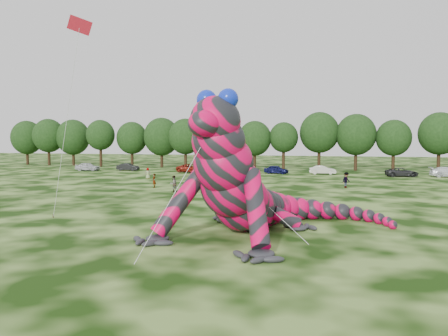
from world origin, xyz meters
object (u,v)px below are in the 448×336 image
tree_6 (186,143)px  tree_9 (284,146)px  inflatable_gecko (250,163)px  car_0 (88,167)px  flying_kite (78,39)px  tree_2 (73,143)px  tree_13 (439,142)px  tree_7 (224,144)px  spectator_0 (154,181)px  car_3 (221,168)px  spectator_1 (174,184)px  tree_4 (132,144)px  car_1 (128,167)px  car_5 (323,170)px  spectator_5 (236,189)px  spectator_2 (346,180)px  tree_3 (101,143)px  car_2 (191,168)px  tree_8 (255,145)px  spectator_4 (148,173)px  tree_0 (27,143)px  tree_10 (319,141)px  tree_12 (393,146)px  car_6 (402,172)px  tree_5 (162,142)px  tree_11 (356,142)px

tree_6 → tree_9: 18.64m
inflatable_gecko → car_0: bearing=147.0°
flying_kite → tree_2: 67.02m
tree_6 → car_0: 18.42m
tree_13 → tree_7: bearing=-179.5°
tree_2 → spectator_0: (32.42, -34.21, -3.98)m
car_3 → spectator_1: (1.62, -27.34, 0.14)m
tree_4 → tree_7: tree_7 is taller
car_1 → car_5: size_ratio=0.94×
spectator_5 → spectator_2: size_ratio=1.03×
spectator_5 → spectator_1: size_ratio=1.05×
tree_3 → spectator_2: 54.36m
tree_2 → tree_7: size_ratio=1.02×
car_1 → car_2: bearing=-95.5°
flying_kite → tree_8: size_ratio=1.57×
car_0 → spectator_5: 43.94m
spectator_4 → spectator_1: spectator_1 is taller
tree_7 → tree_8: (5.86, 0.18, -0.27)m
spectator_5 → car_5: bearing=-91.8°
tree_8 → spectator_4: size_ratio=5.64×
spectator_5 → tree_0: bearing=-25.2°
tree_9 → spectator_4: bearing=-126.9°
car_3 → tree_3: bearing=70.0°
tree_7 → tree_8: 5.87m
tree_10 → car_1: size_ratio=2.67×
tree_13 → spectator_2: 31.86m
tree_3 → tree_9: (36.78, 0.28, -0.38)m
car_5 → spectator_0: spectator_0 is taller
inflatable_gecko → car_1: bearing=140.2°
tree_0 → tree_2: size_ratio=0.99×
inflatable_gecko → tree_8: size_ratio=1.91×
spectator_5 → tree_13: bearing=-112.0°
tree_12 → spectator_2: (-8.82, -27.89, -3.57)m
tree_2 → spectator_4: tree_2 is taller
car_0 → car_6: bearing=-90.4°
tree_3 → spectator_1: tree_3 is taller
tree_7 → spectator_5: bearing=-74.6°
tree_2 → tree_9: size_ratio=1.11×
tree_5 → tree_12: bearing=-0.9°
tree_9 → car_0: (-33.45, -10.82, -3.61)m
tree_6 → tree_7: (7.48, 0.12, -0.01)m
car_2 → car_1: bearing=92.5°
tree_11 → car_0: bearing=-165.8°
car_6 → spectator_4: bearing=98.7°
tree_4 → tree_8: tree_4 is taller
tree_2 → tree_0: bearing=177.7°
flying_kite → car_1: bearing=112.5°
tree_4 → tree_10: tree_10 is taller
tree_0 → tree_5: tree_5 is taller
spectator_4 → tree_4: bearing=-84.3°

